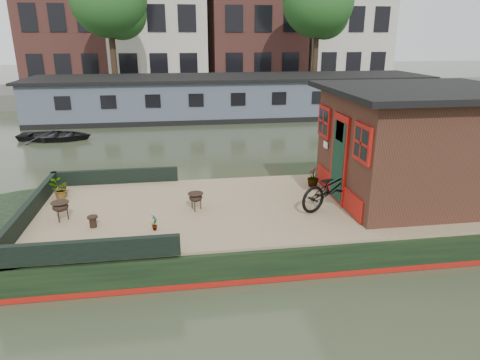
{
  "coord_description": "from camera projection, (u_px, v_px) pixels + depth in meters",
  "views": [
    {
      "loc": [
        -2.97,
        -8.33,
        4.1
      ],
      "look_at": [
        -1.64,
        0.5,
        1.06
      ],
      "focal_mm": 32.0,
      "sensor_mm": 36.0,
      "label": 1
    }
  ],
  "objects": [
    {
      "name": "ground",
      "position": [
        316.0,
        229.0,
        9.53
      ],
      "size": [
        120.0,
        120.0,
        0.0
      ],
      "primitive_type": "plane",
      "color": "#333B26",
      "rests_on": "ground"
    },
    {
      "name": "houseboat_hull",
      "position": [
        257.0,
        221.0,
        9.26
      ],
      "size": [
        14.01,
        4.02,
        0.6
      ],
      "color": "black",
      "rests_on": "ground"
    },
    {
      "name": "houseboat_deck",
      "position": [
        318.0,
        203.0,
        9.33
      ],
      "size": [
        11.8,
        3.8,
        0.05
      ],
      "primitive_type": "cube",
      "color": "#94805B",
      "rests_on": "houseboat_hull"
    },
    {
      "name": "bow_bulwark",
      "position": [
        75.0,
        207.0,
        8.55
      ],
      "size": [
        3.0,
        4.0,
        0.35
      ],
      "color": "black",
      "rests_on": "houseboat_deck"
    },
    {
      "name": "cabin",
      "position": [
        418.0,
        143.0,
        9.24
      ],
      "size": [
        4.0,
        3.5,
        2.42
      ],
      "color": "black",
      "rests_on": "houseboat_deck"
    },
    {
      "name": "bicycle",
      "position": [
        333.0,
        187.0,
        8.9
      ],
      "size": [
        1.79,
        1.25,
        0.89
      ],
      "primitive_type": "imported",
      "rotation": [
        0.0,
        0.0,
        2.01
      ],
      "color": "black",
      "rests_on": "houseboat_deck"
    },
    {
      "name": "potted_plant_c",
      "position": [
        59.0,
        189.0,
        9.42
      ],
      "size": [
        0.44,
        0.39,
        0.44
      ],
      "primitive_type": "imported",
      "rotation": [
        0.0,
        0.0,
        3.27
      ],
      "color": "brown",
      "rests_on": "houseboat_deck"
    },
    {
      "name": "potted_plant_d",
      "position": [
        313.0,
        177.0,
        10.2
      ],
      "size": [
        0.32,
        0.32,
        0.48
      ],
      "primitive_type": "imported",
      "rotation": [
        0.0,
        0.0,
        4.49
      ],
      "color": "brown",
      "rests_on": "houseboat_deck"
    },
    {
      "name": "potted_plant_e",
      "position": [
        154.0,
        222.0,
        7.91
      ],
      "size": [
        0.13,
        0.18,
        0.32
      ],
      "primitive_type": "imported",
      "rotation": [
        0.0,
        0.0,
        1.46
      ],
      "color": "#A1482F",
      "rests_on": "houseboat_deck"
    },
    {
      "name": "brazier_front",
      "position": [
        61.0,
        211.0,
        8.32
      ],
      "size": [
        0.44,
        0.44,
        0.39
      ],
      "primitive_type": null,
      "rotation": [
        0.0,
        0.0,
        -0.28
      ],
      "color": "black",
      "rests_on": "houseboat_deck"
    },
    {
      "name": "brazier_rear",
      "position": [
        196.0,
        201.0,
        8.83
      ],
      "size": [
        0.38,
        0.38,
        0.37
      ],
      "primitive_type": null,
      "rotation": [
        0.0,
        0.0,
        -0.12
      ],
      "color": "black",
      "rests_on": "houseboat_deck"
    },
    {
      "name": "bollard_port",
      "position": [
        63.0,
        189.0,
        9.76
      ],
      "size": [
        0.18,
        0.18,
        0.2
      ],
      "primitive_type": "cylinder",
      "color": "black",
      "rests_on": "houseboat_deck"
    },
    {
      "name": "bollard_stbd",
      "position": [
        93.0,
        222.0,
        8.06
      ],
      "size": [
        0.19,
        0.19,
        0.22
      ],
      "primitive_type": "cylinder",
      "color": "black",
      "rests_on": "houseboat_deck"
    },
    {
      "name": "dinghy",
      "position": [
        55.0,
        132.0,
        17.55
      ],
      "size": [
        3.24,
        2.54,
        0.61
      ],
      "primitive_type": "imported",
      "rotation": [
        0.0,
        0.0,
        1.41
      ],
      "color": "black",
      "rests_on": "ground"
    },
    {
      "name": "far_houseboat",
      "position": [
        233.0,
        98.0,
        22.33
      ],
      "size": [
        20.4,
        4.4,
        2.11
      ],
      "color": "#43495A",
      "rests_on": "ground"
    },
    {
      "name": "quay",
      "position": [
        220.0,
        93.0,
        28.58
      ],
      "size": [
        60.0,
        6.0,
        0.9
      ],
      "primitive_type": "cube",
      "color": "#47443F",
      "rests_on": "ground"
    },
    {
      "name": "tree_left",
      "position": [
        111.0,
        2.0,
        24.6
      ],
      "size": [
        4.4,
        4.4,
        7.4
      ],
      "color": "#332316",
      "rests_on": "quay"
    },
    {
      "name": "tree_right",
      "position": [
        320.0,
        4.0,
        26.36
      ],
      "size": [
        4.4,
        4.4,
        7.4
      ],
      "color": "#332316",
      "rests_on": "quay"
    }
  ]
}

